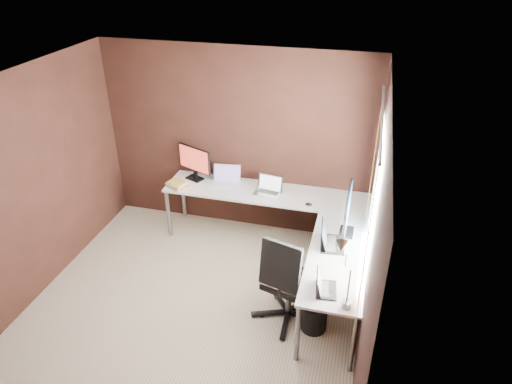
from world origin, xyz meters
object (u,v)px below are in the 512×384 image
monitor_left (194,161)px  laptop_silver (269,189)px  drawer_pedestal (334,245)px  monitor_right (347,210)px  office_chair (287,294)px  wastebasket (314,316)px  desk_lamp (343,265)px  book_stack (177,184)px  laptop_black_small (324,287)px  laptop_black_big (329,241)px  laptop_white (226,180)px

monitor_left → laptop_silver: bearing=15.3°
drawer_pedestal → monitor_right: size_ratio=0.94×
office_chair → wastebasket: office_chair is taller
monitor_left → office_chair: 2.27m
laptop_silver → office_chair: 1.53m
desk_lamp → monitor_left: bearing=141.9°
monitor_left → book_stack: bearing=-95.9°
laptop_silver → laptop_black_small: laptop_silver is taller
monitor_left → drawer_pedestal: bearing=9.1°
drawer_pedestal → monitor_left: (-1.97, 0.47, 0.69)m
laptop_black_big → desk_lamp: size_ratio=0.58×
drawer_pedestal → wastebasket: bearing=-94.4°
drawer_pedestal → laptop_black_big: laptop_black_big is taller
drawer_pedestal → monitor_left: size_ratio=1.19×
laptop_black_big → wastebasket: (-0.05, -0.51, -0.62)m
monitor_left → wastebasket: size_ratio=1.60×
laptop_silver → monitor_left: bearing=-178.6°
laptop_black_big → book_stack: bearing=63.8°
monitor_right → laptop_black_small: bearing=174.2°
laptop_white → desk_lamp: 2.54m
monitor_right → laptop_silver: 1.24m
drawer_pedestal → laptop_black_small: size_ratio=2.05×
laptop_white → laptop_black_big: 1.81m
office_chair → laptop_white: bearing=143.1°
monitor_right → laptop_black_big: bearing=152.7°
monitor_right → book_stack: bearing=77.9°
laptop_black_big → wastebasket: 0.81m
laptop_silver → book_stack: size_ratio=1.20×
laptop_black_big → book_stack: 2.23m
drawer_pedestal → laptop_white: 1.65m
drawer_pedestal → laptop_white: laptop_white is taller
laptop_silver → desk_lamp: 2.10m
laptop_black_small → office_chair: size_ratio=0.27×
laptop_white → book_stack: size_ratio=1.28×
laptop_white → laptop_black_small: bearing=-56.3°
wastebasket → laptop_silver: bearing=119.9°
laptop_black_big → office_chair: (-0.36, -0.43, -0.47)m
wastebasket → monitor_right: bearing=76.0°
monitor_left → laptop_white: bearing=18.7°
monitor_right → book_stack: 2.31m
laptop_white → laptop_silver: laptop_white is taller
monitor_right → desk_lamp: bearing=-177.1°
wastebasket → monitor_left: bearing=140.0°
laptop_silver → wastebasket: bearing=-51.5°
monitor_right → office_chair: monitor_right is taller
laptop_silver → book_stack: bearing=-164.2°
monitor_right → laptop_black_small: monitor_right is taller
laptop_white → book_stack: (-0.61, -0.26, -0.02)m
laptop_black_small → wastebasket: laptop_black_small is taller
laptop_silver → laptop_black_big: size_ratio=0.95×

